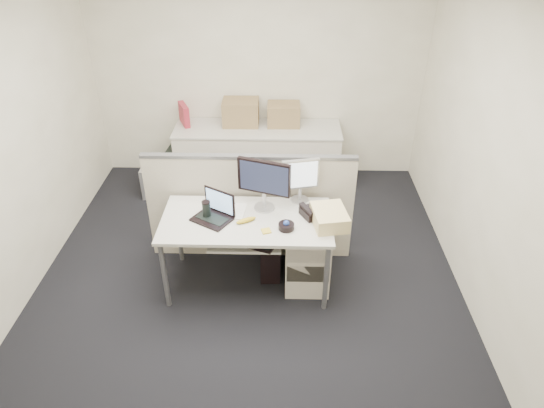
{
  "coord_description": "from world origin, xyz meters",
  "views": [
    {
      "loc": [
        0.31,
        -3.5,
        3.15
      ],
      "look_at": [
        0.22,
        0.15,
        0.79
      ],
      "focal_mm": 32.0,
      "sensor_mm": 36.0,
      "label": 1
    }
  ],
  "objects_px": {
    "laptop": "(211,208)",
    "monitor_main": "(264,185)",
    "desk_phone": "(315,212)",
    "desk": "(247,225)"
  },
  "relations": [
    {
      "from": "desk",
      "to": "monitor_main",
      "type": "bearing_deg",
      "value": 50.19
    },
    {
      "from": "desk",
      "to": "laptop",
      "type": "bearing_deg",
      "value": -176.19
    },
    {
      "from": "desk_phone",
      "to": "laptop",
      "type": "bearing_deg",
      "value": 157.57
    },
    {
      "from": "monitor_main",
      "to": "desk_phone",
      "type": "distance_m",
      "value": 0.51
    },
    {
      "from": "desk",
      "to": "desk_phone",
      "type": "height_order",
      "value": "desk_phone"
    },
    {
      "from": "laptop",
      "to": "monitor_main",
      "type": "bearing_deg",
      "value": 55.21
    },
    {
      "from": "laptop",
      "to": "desk_phone",
      "type": "height_order",
      "value": "laptop"
    },
    {
      "from": "laptop",
      "to": "desk_phone",
      "type": "distance_m",
      "value": 0.91
    },
    {
      "from": "desk_phone",
      "to": "desk",
      "type": "bearing_deg",
      "value": 158.83
    },
    {
      "from": "monitor_main",
      "to": "laptop",
      "type": "height_order",
      "value": "monitor_main"
    }
  ]
}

